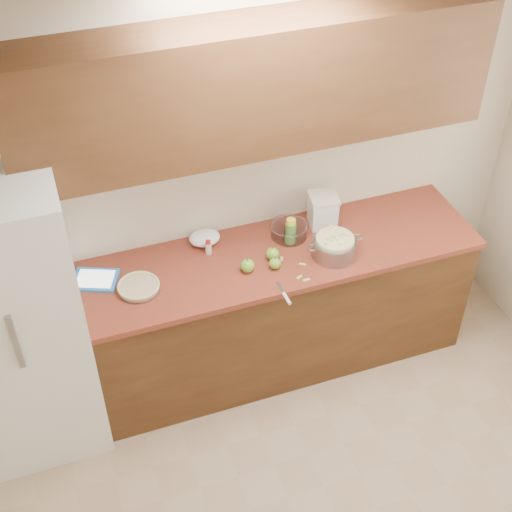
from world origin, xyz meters
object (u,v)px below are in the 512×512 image
object	(u,v)px
flour_canister	(323,210)
pie	(139,287)
colander	(334,247)
tablet	(95,280)

from	to	relation	value
flour_canister	pie	bearing A→B (deg)	-170.16
flour_canister	colander	bearing A→B (deg)	-100.02
colander	tablet	size ratio (longest dim) A/B	1.15
pie	tablet	distance (m)	0.27
colander	flour_canister	size ratio (longest dim) A/B	1.65
pie	tablet	xyz separation A→B (m)	(-0.22, 0.15, -0.01)
tablet	flour_canister	bearing A→B (deg)	25.20
colander	flour_canister	world-z (taller)	flour_canister
tablet	colander	bearing A→B (deg)	12.88
pie	colander	bearing A→B (deg)	-4.47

